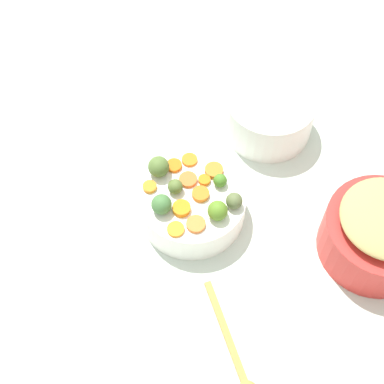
# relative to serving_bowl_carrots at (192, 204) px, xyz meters

# --- Properties ---
(tabletop) EXTENTS (2.40, 2.40, 0.02)m
(tabletop) POSITION_rel_serving_bowl_carrots_xyz_m (-0.03, -0.01, -0.05)
(tabletop) COLOR silver
(tabletop) RESTS_ON ground
(serving_bowl_carrots) EXTENTS (0.22, 0.22, 0.08)m
(serving_bowl_carrots) POSITION_rel_serving_bowl_carrots_xyz_m (0.00, 0.00, 0.00)
(serving_bowl_carrots) COLOR white
(serving_bowl_carrots) RESTS_ON tabletop
(metal_pot) EXTENTS (0.22, 0.22, 0.10)m
(metal_pot) POSITION_rel_serving_bowl_carrots_xyz_m (0.22, 0.31, 0.01)
(metal_pot) COLOR red
(metal_pot) RESTS_ON tabletop
(carrot_slice_0) EXTENTS (0.05, 0.05, 0.01)m
(carrot_slice_0) POSITION_rel_serving_bowl_carrots_xyz_m (0.01, 0.02, 0.04)
(carrot_slice_0) COLOR orange
(carrot_slice_0) RESTS_ON serving_bowl_carrots
(carrot_slice_1) EXTENTS (0.05, 0.05, 0.01)m
(carrot_slice_1) POSITION_rel_serving_bowl_carrots_xyz_m (-0.04, 0.01, 0.04)
(carrot_slice_1) COLOR orange
(carrot_slice_1) RESTS_ON serving_bowl_carrots
(carrot_slice_2) EXTENTS (0.04, 0.04, 0.01)m
(carrot_slice_2) POSITION_rel_serving_bowl_carrots_xyz_m (-0.08, -0.01, 0.04)
(carrot_slice_2) COLOR orange
(carrot_slice_2) RESTS_ON serving_bowl_carrots
(carrot_slice_3) EXTENTS (0.04, 0.04, 0.01)m
(carrot_slice_3) POSITION_rel_serving_bowl_carrots_xyz_m (-0.03, 0.06, 0.04)
(carrot_slice_3) COLOR orange
(carrot_slice_3) RESTS_ON serving_bowl_carrots
(carrot_slice_4) EXTENTS (0.04, 0.04, 0.01)m
(carrot_slice_4) POSITION_rel_serving_bowl_carrots_xyz_m (-0.08, 0.03, 0.04)
(carrot_slice_4) COLOR orange
(carrot_slice_4) RESTS_ON serving_bowl_carrots
(carrot_slice_5) EXTENTS (0.05, 0.05, 0.01)m
(carrot_slice_5) POSITION_rel_serving_bowl_carrots_xyz_m (0.02, -0.03, 0.04)
(carrot_slice_5) COLOR orange
(carrot_slice_5) RESTS_ON serving_bowl_carrots
(carrot_slice_6) EXTENTS (0.04, 0.04, 0.01)m
(carrot_slice_6) POSITION_rel_serving_bowl_carrots_xyz_m (0.07, -0.02, 0.04)
(carrot_slice_6) COLOR orange
(carrot_slice_6) RESTS_ON serving_bowl_carrots
(carrot_slice_7) EXTENTS (0.03, 0.03, 0.01)m
(carrot_slice_7) POSITION_rel_serving_bowl_carrots_xyz_m (-0.02, 0.04, 0.04)
(carrot_slice_7) COLOR orange
(carrot_slice_7) RESTS_ON serving_bowl_carrots
(carrot_slice_8) EXTENTS (0.05, 0.05, 0.01)m
(carrot_slice_8) POSITION_rel_serving_bowl_carrots_xyz_m (0.06, -0.06, 0.04)
(carrot_slice_8) COLOR orange
(carrot_slice_8) RESTS_ON serving_bowl_carrots
(carrot_slice_9) EXTENTS (0.04, 0.04, 0.01)m
(carrot_slice_9) POSITION_rel_serving_bowl_carrots_xyz_m (-0.05, -0.07, 0.04)
(carrot_slice_9) COLOR orange
(carrot_slice_9) RESTS_ON serving_bowl_carrots
(brussels_sprout_0) EXTENTS (0.04, 0.04, 0.04)m
(brussels_sprout_0) POSITION_rel_serving_bowl_carrots_xyz_m (-0.08, -0.04, 0.06)
(brussels_sprout_0) COLOR #567234
(brussels_sprout_0) RESTS_ON serving_bowl_carrots
(brussels_sprout_1) EXTENTS (0.03, 0.03, 0.03)m
(brussels_sprout_1) POSITION_rel_serving_bowl_carrots_xyz_m (0.05, 0.07, 0.05)
(brussels_sprout_1) COLOR #5C6B3F
(brussels_sprout_1) RESTS_ON serving_bowl_carrots
(brussels_sprout_2) EXTENTS (0.03, 0.03, 0.03)m
(brussels_sprout_2) POSITION_rel_serving_bowl_carrots_xyz_m (-0.02, -0.03, 0.05)
(brussels_sprout_2) COLOR #586F33
(brussels_sprout_2) RESTS_ON serving_bowl_carrots
(brussels_sprout_3) EXTENTS (0.04, 0.04, 0.04)m
(brussels_sprout_3) POSITION_rel_serving_bowl_carrots_xyz_m (0.01, -0.07, 0.06)
(brussels_sprout_3) COLOR #46773E
(brussels_sprout_3) RESTS_ON serving_bowl_carrots
(brussels_sprout_4) EXTENTS (0.04, 0.04, 0.04)m
(brussels_sprout_4) POSITION_rel_serving_bowl_carrots_xyz_m (0.06, 0.03, 0.06)
(brussels_sprout_4) COLOR #598626
(brussels_sprout_4) RESTS_ON serving_bowl_carrots
(brussels_sprout_5) EXTENTS (0.03, 0.03, 0.03)m
(brussels_sprout_5) POSITION_rel_serving_bowl_carrots_xyz_m (-0.00, 0.06, 0.05)
(brussels_sprout_5) COLOR #498127
(brussels_sprout_5) RESTS_ON serving_bowl_carrots
(wooden_spoon) EXTENTS (0.26, 0.05, 0.01)m
(wooden_spoon) POSITION_rel_serving_bowl_carrots_xyz_m (0.33, -0.05, -0.03)
(wooden_spoon) COLOR #A88A42
(wooden_spoon) RESTS_ON tabletop
(casserole_dish) EXTENTS (0.20, 0.20, 0.10)m
(casserole_dish) POSITION_rel_serving_bowl_carrots_xyz_m (-0.14, 0.25, 0.01)
(casserole_dish) COLOR white
(casserole_dish) RESTS_ON tabletop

